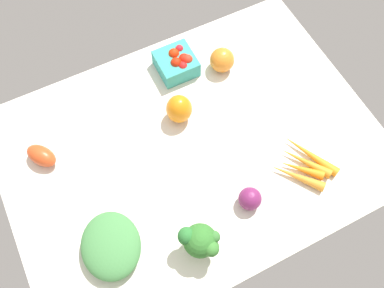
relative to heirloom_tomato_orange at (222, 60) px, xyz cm
name	(u,v)px	position (x,y,z in cm)	size (l,w,h in cm)	color
tablecloth	(192,149)	(-20.42, -20.38, -4.75)	(104.00, 76.00, 2.00)	silver
heirloom_tomato_orange	(222,60)	(0.00, 0.00, 0.00)	(7.50, 7.50, 7.50)	orange
carrot_bunch	(304,165)	(4.26, -39.44, -2.40)	(17.37, 19.05, 2.77)	orange
broccoli_head	(199,241)	(-31.41, -46.13, 3.18)	(9.40, 9.20, 10.96)	#A1C686
red_onion_near_basket	(250,199)	(-14.31, -41.60, -0.71)	(6.08, 6.08, 6.08)	#752358
bell_pepper_orange	(179,109)	(-19.29, -10.04, 0.81)	(7.41, 7.41, 9.13)	orange
roma_tomato	(41,156)	(-58.79, -5.36, -1.16)	(8.97, 5.19, 5.19)	#D7491F
leafy_greens_clump	(111,246)	(-50.93, -36.67, -0.70)	(17.34, 14.74, 6.10)	#438344
berry_basket	(177,63)	(-12.49, 5.56, -0.47)	(11.21, 11.21, 7.03)	teal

